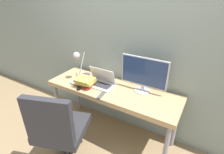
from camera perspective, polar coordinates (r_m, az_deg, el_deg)
The scene contains 11 objects.
ground_plane at distance 2.52m, azimuth -3.57°, elevation -21.56°, with size 12.00×12.00×0.00m, color #937A56.
wall_back at distance 2.29m, azimuth 4.51°, elevation 12.07°, with size 8.00×0.05×2.60m.
desk at distance 2.25m, azimuth -0.04°, elevation -5.30°, with size 1.72×0.56×0.75m.
laptop at distance 2.28m, azimuth -3.71°, elevation -1.55°, with size 0.36×0.23×0.23m.
monitor at distance 2.09m, azimuth 10.32°, elevation 1.08°, with size 0.57×0.20×0.44m.
desk_lamp at distance 2.39m, azimuth -10.63°, elevation 5.12°, with size 0.13×0.27×0.40m.
office_chair at distance 2.01m, azimuth -17.23°, elevation -15.36°, with size 0.66×0.66×1.01m.
book_stack at distance 2.26m, azimuth -8.79°, elevation -1.62°, with size 0.25×0.22×0.12m.
tv_remote at distance 2.07m, azimuth -3.62°, elevation -5.98°, with size 0.06×0.16×0.02m.
media_remote at distance 2.27m, azimuth -10.62°, elevation -3.20°, with size 0.11×0.15×0.02m.
game_controller at distance 2.37m, azimuth -12.02°, elevation -1.76°, with size 0.15×0.09×0.04m.
Camera 1 is at (0.98, -1.36, 1.88)m, focal length 28.00 mm.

